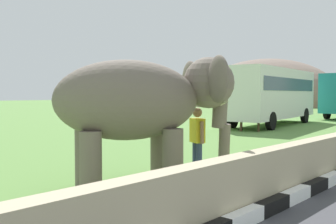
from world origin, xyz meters
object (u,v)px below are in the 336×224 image
at_px(bus_white, 272,92).
at_px(elephant, 145,102).
at_px(cow_near, 249,115).
at_px(person_handler, 197,138).

bearing_deg(bus_white, elephant, -161.11).
height_order(bus_white, cow_near, bus_white).
relative_size(elephant, cow_near, 2.14).
relative_size(person_handler, cow_near, 0.89).
xyz_separation_m(person_handler, bus_white, (15.04, 5.91, 1.16)).
distance_m(elephant, cow_near, 13.10).
height_order(person_handler, cow_near, person_handler).
xyz_separation_m(elephant, cow_near, (12.19, 4.69, -0.95)).
bearing_deg(person_handler, elephant, 170.84).
bearing_deg(bus_white, person_handler, -158.55).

